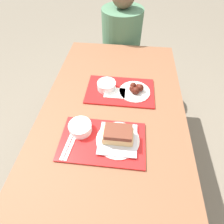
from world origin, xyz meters
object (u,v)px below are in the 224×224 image
at_px(brisket_sandwich_plate, 118,137).
at_px(wings_plate_far, 135,90).
at_px(person_seated_across, 122,32).
at_px(tray_near, 103,141).
at_px(bowl_coleslaw_far, 107,85).
at_px(tray_far, 120,91).
at_px(bowl_coleslaw_near, 80,127).

distance_m(brisket_sandwich_plate, wings_plate_far, 0.40).
relative_size(brisket_sandwich_plate, person_seated_across, 0.33).
relative_size(tray_near, brisket_sandwich_plate, 1.96).
relative_size(tray_near, wings_plate_far, 2.22).
height_order(brisket_sandwich_plate, person_seated_across, person_seated_across).
bearing_deg(tray_near, bowl_coleslaw_far, 94.21).
distance_m(tray_near, bowl_coleslaw_far, 0.42).
height_order(tray_far, bowl_coleslaw_near, bowl_coleslaw_near).
xyz_separation_m(tray_near, bowl_coleslaw_near, (-0.13, 0.05, 0.04)).
bearing_deg(person_seated_across, tray_near, -90.69).
xyz_separation_m(tray_far, brisket_sandwich_plate, (0.02, -0.39, 0.04)).
xyz_separation_m(tray_near, bowl_coleslaw_far, (-0.03, 0.41, 0.04)).
bearing_deg(tray_near, person_seated_across, 89.31).
xyz_separation_m(tray_far, bowl_coleslaw_near, (-0.19, -0.35, 0.04)).
relative_size(bowl_coleslaw_near, bowl_coleslaw_far, 1.00).
bearing_deg(tray_far, person_seated_across, 93.32).
height_order(bowl_coleslaw_near, bowl_coleslaw_far, same).
distance_m(bowl_coleslaw_near, brisket_sandwich_plate, 0.22).
xyz_separation_m(brisket_sandwich_plate, wings_plate_far, (0.09, 0.39, -0.02)).
xyz_separation_m(bowl_coleslaw_far, person_seated_across, (0.05, 0.83, -0.03)).
distance_m(tray_near, person_seated_across, 1.25).
xyz_separation_m(tray_near, brisket_sandwich_plate, (0.08, 0.01, 0.04)).
relative_size(tray_far, wings_plate_far, 2.22).
bearing_deg(tray_far, bowl_coleslaw_far, 174.91).
height_order(bowl_coleslaw_far, person_seated_across, person_seated_across).
relative_size(tray_far, brisket_sandwich_plate, 1.96).
bearing_deg(tray_far, tray_near, -98.94).
height_order(tray_far, wings_plate_far, wings_plate_far).
xyz_separation_m(wings_plate_far, person_seated_across, (-0.15, 0.85, -0.02)).
bearing_deg(tray_far, brisket_sandwich_plate, -87.36).
xyz_separation_m(bowl_coleslaw_near, wings_plate_far, (0.30, 0.35, -0.01)).
relative_size(tray_far, bowl_coleslaw_far, 3.66).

